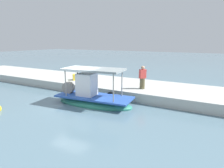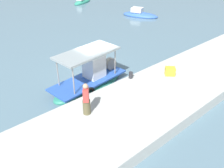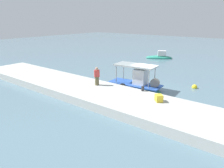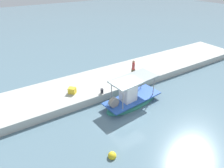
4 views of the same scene
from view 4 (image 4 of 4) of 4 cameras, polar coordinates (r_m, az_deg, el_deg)
The scene contains 7 objects.
ground_plane at distance 15.82m, azimuth 4.41°, elevation -7.89°, with size 120.00×120.00×0.00m, color slate.
dock_quay at distance 18.89m, azimuth -3.80°, elevation 0.19°, with size 36.00×4.75×0.68m, color #BBBDB6.
main_fishing_boat at distance 16.49m, azimuth 5.55°, elevation -4.29°, with size 5.31×2.32×2.69m.
fisherman_near_bollard at distance 19.22m, azimuth 6.07°, elevation 4.26°, with size 0.51×0.52×1.64m.
mooring_bollard at distance 16.67m, azimuth -2.89°, elevation -1.99°, with size 0.24×0.24×0.40m, color #2D2D33.
cargo_crate at distance 16.95m, azimuth -11.28°, elevation -1.82°, with size 0.59×0.47×0.50m, color yellow.
marker_buoy at distance 12.54m, azimuth 0.04°, elevation -19.74°, with size 0.51×0.51×0.51m.
Camera 4 is at (7.66, 9.93, 9.64)m, focal length 32.12 mm.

